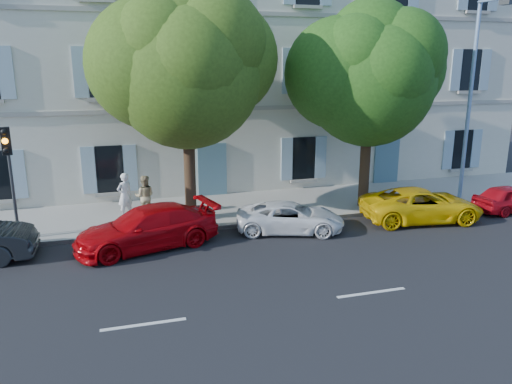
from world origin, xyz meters
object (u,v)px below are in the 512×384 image
object	(u,v)px
car_red_hatchback	(510,198)
street_lamp	(473,91)
car_red_coupe	(147,228)
pedestrian_a	(125,195)
car_yellow_supercar	(421,205)
car_white_coupe	(290,217)
tree_left	(186,73)
traffic_light	(8,160)
pedestrian_b	(145,196)
tree_right	(370,81)

from	to	relation	value
car_red_hatchback	street_lamp	bearing A→B (deg)	25.23
car_red_coupe	pedestrian_a	distance (m)	3.25
car_yellow_supercar	street_lamp	size ratio (longest dim) A/B	0.57
car_white_coupe	pedestrian_a	world-z (taller)	pedestrian_a
tree_left	street_lamp	xyz separation A→B (m)	(11.86, -0.55, -0.81)
car_white_coupe	traffic_light	xyz separation A→B (m)	(-9.32, 1.34, 2.39)
pedestrian_a	pedestrian_b	distance (m)	0.75
tree_left	pedestrian_a	distance (m)	5.27
tree_right	pedestrian_b	distance (m)	9.91
car_white_coupe	car_red_hatchback	size ratio (longest dim) A/B	1.18
car_white_coupe	tree_left	distance (m)	6.40
car_red_coupe	traffic_light	size ratio (longest dim) A/B	1.24
car_yellow_supercar	street_lamp	distance (m)	5.56
car_red_coupe	street_lamp	distance (m)	14.39
car_white_coupe	tree_right	distance (m)	6.39
traffic_light	street_lamp	distance (m)	17.97
car_red_coupe	car_white_coupe	world-z (taller)	car_red_coupe
car_white_coupe	pedestrian_b	xyz separation A→B (m)	(-4.97, 2.85, 0.43)
car_red_coupe	street_lamp	xyz separation A→B (m)	(13.68, 1.71, 4.12)
street_lamp	car_red_coupe	bearing A→B (deg)	-172.88
car_white_coupe	car_yellow_supercar	size ratio (longest dim) A/B	0.84
tree_left	traffic_light	world-z (taller)	tree_left
car_yellow_supercar	car_red_hatchback	xyz separation A→B (m)	(4.27, 0.08, -0.09)
tree_left	tree_right	distance (m)	7.22
car_yellow_supercar	street_lamp	bearing A→B (deg)	-54.55
car_white_coupe	car_red_coupe	bearing A→B (deg)	109.75
car_red_hatchback	pedestrian_b	bearing A→B (deg)	71.80
tree_right	pedestrian_a	xyz separation A→B (m)	(-9.61, 1.13, -4.23)
traffic_light	car_red_hatchback	bearing A→B (deg)	-4.49
car_white_coupe	tree_right	bearing A→B (deg)	-47.23
car_white_coupe	traffic_light	bearing A→B (deg)	99.27
street_lamp	pedestrian_a	world-z (taller)	street_lamp
car_yellow_supercar	tree_right	xyz separation A→B (m)	(-1.41, 2.07, 4.61)
pedestrian_a	tree_left	bearing A→B (deg)	127.66
traffic_light	pedestrian_b	distance (m)	5.00
car_white_coupe	pedestrian_a	size ratio (longest dim) A/B	2.22
car_red_coupe	car_yellow_supercar	distance (m)	10.43
street_lamp	pedestrian_b	bearing A→B (deg)	174.33
car_red_hatchback	street_lamp	world-z (taller)	street_lamp
car_red_hatchback	tree_left	xyz separation A→B (m)	(-12.88, 2.19, 5.07)
pedestrian_b	car_yellow_supercar	bearing A→B (deg)	173.47
car_white_coupe	car_red_hatchback	xyz separation A→B (m)	(9.58, -0.14, 0.02)
street_lamp	pedestrian_b	world-z (taller)	street_lamp
car_red_coupe	car_yellow_supercar	bearing A→B (deg)	75.19
car_white_coupe	tree_right	size ratio (longest dim) A/B	0.49
car_red_coupe	pedestrian_a	world-z (taller)	pedestrian_a
car_red_hatchback	pedestrian_a	distance (m)	15.61
tree_left	tree_right	bearing A→B (deg)	-1.64
tree_right	street_lamp	size ratio (longest dim) A/B	0.97
car_red_coupe	tree_left	size ratio (longest dim) A/B	0.56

